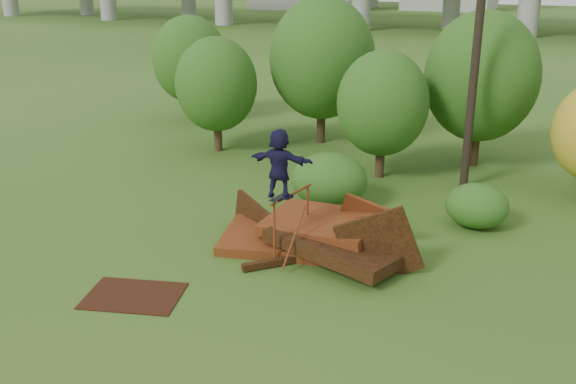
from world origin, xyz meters
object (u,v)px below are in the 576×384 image
at_px(scrap_pile, 317,237).
at_px(skater, 279,163).
at_px(flat_plate, 134,296).
at_px(utility_pole, 477,47).

relative_size(scrap_pile, skater, 3.41).
relative_size(scrap_pile, flat_plate, 2.75).
bearing_deg(scrap_pile, skater, -122.44).
bearing_deg(flat_plate, skater, 53.42).
height_order(skater, utility_pole, utility_pole).
distance_m(scrap_pile, flat_plate, 4.98).
height_order(skater, flat_plate, skater).
distance_m(flat_plate, utility_pole, 13.09).
relative_size(skater, utility_pole, 0.19).
bearing_deg(utility_pole, flat_plate, -116.90).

